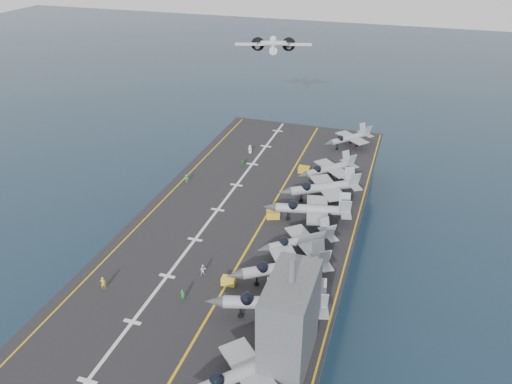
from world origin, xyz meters
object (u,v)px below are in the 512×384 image
(fighter_jet_0, at_px, (244,371))
(transport_plane, at_px, (273,49))
(tow_cart_a, at_px, (228,281))
(island_superstructure, at_px, (290,313))

(fighter_jet_0, distance_m, transport_plane, 91.97)
(tow_cart_a, xyz_separation_m, transport_plane, (-14.40, 71.72, 16.35))
(transport_plane, bearing_deg, island_superstructure, -72.47)
(island_superstructure, distance_m, tow_cart_a, 17.56)
(fighter_jet_0, relative_size, tow_cart_a, 8.26)
(fighter_jet_0, relative_size, transport_plane, 0.76)
(fighter_jet_0, xyz_separation_m, tow_cart_a, (-7.98, 16.31, -1.90))
(tow_cart_a, height_order, transport_plane, transport_plane)
(transport_plane, bearing_deg, fighter_jet_0, -75.73)
(island_superstructure, bearing_deg, transport_plane, 107.53)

